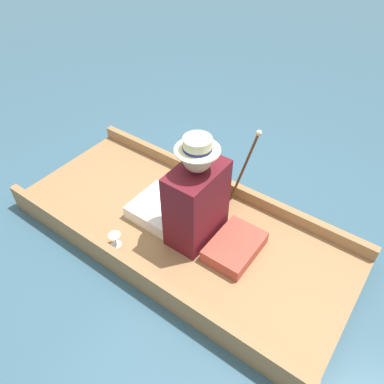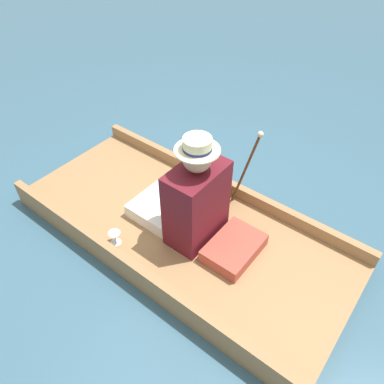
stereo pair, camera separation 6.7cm
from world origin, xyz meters
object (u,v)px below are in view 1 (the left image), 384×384
wine_glass (115,238)px  seated_person (190,200)px  walking_cane (247,162)px  teddy_bear (220,186)px

wine_glass → seated_person: bearing=-38.5°
seated_person → walking_cane: seated_person is taller
seated_person → wine_glass: seated_person is taller
seated_person → walking_cane: bearing=-18.1°
seated_person → teddy_bear: seated_person is taller
seated_person → walking_cane: (0.48, -0.17, 0.13)m
walking_cane → seated_person: bearing=160.0°
seated_person → wine_glass: 0.60m
seated_person → teddy_bear: bearing=0.3°
walking_cane → teddy_bear: bearing=117.1°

